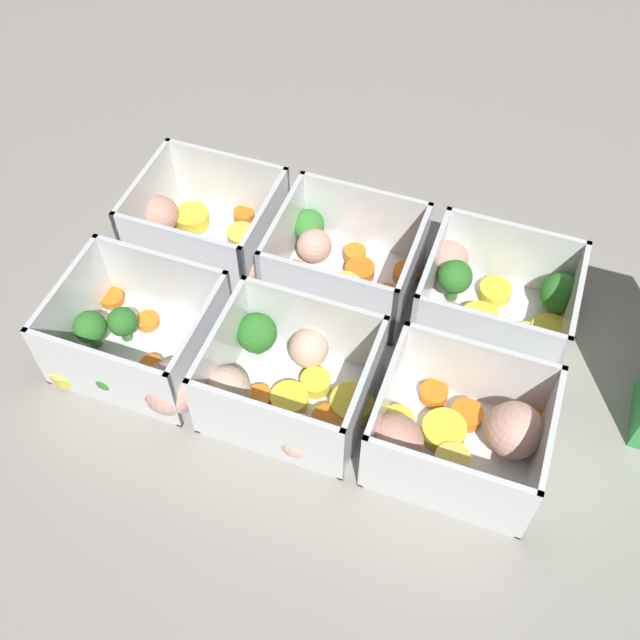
# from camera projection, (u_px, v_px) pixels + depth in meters

# --- Properties ---
(ground_plane) EXTENTS (4.00, 4.00, 0.00)m
(ground_plane) POSITION_uv_depth(u_px,v_px,m) (320.00, 338.00, 0.72)
(ground_plane) COLOR gray
(container_near_left) EXTENTS (0.16, 0.14, 0.08)m
(container_near_left) POSITION_uv_depth(u_px,v_px,m) (139.00, 349.00, 0.68)
(container_near_left) COLOR white
(container_near_left) RESTS_ON ground_plane
(container_near_center) EXTENTS (0.16, 0.14, 0.08)m
(container_near_center) POSITION_uv_depth(u_px,v_px,m) (284.00, 382.00, 0.66)
(container_near_center) COLOR white
(container_near_center) RESTS_ON ground_plane
(container_near_right) EXTENTS (0.16, 0.12, 0.08)m
(container_near_right) POSITION_uv_depth(u_px,v_px,m) (455.00, 434.00, 0.63)
(container_near_right) COLOR white
(container_near_right) RESTS_ON ground_plane
(container_far_left) EXTENTS (0.16, 0.13, 0.08)m
(container_far_left) POSITION_uv_depth(u_px,v_px,m) (203.00, 236.00, 0.77)
(container_far_left) COLOR white
(container_far_left) RESTS_ON ground_plane
(container_far_center) EXTENTS (0.14, 0.13, 0.08)m
(container_far_center) POSITION_uv_depth(u_px,v_px,m) (340.00, 264.00, 0.74)
(container_far_center) COLOR white
(container_far_center) RESTS_ON ground_plane
(container_far_right) EXTENTS (0.16, 0.14, 0.08)m
(container_far_right) POSITION_uv_depth(u_px,v_px,m) (491.00, 303.00, 0.71)
(container_far_right) COLOR white
(container_far_right) RESTS_ON ground_plane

